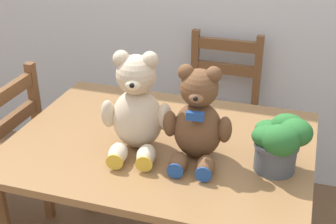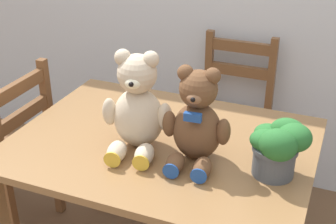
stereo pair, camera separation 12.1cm
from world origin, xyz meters
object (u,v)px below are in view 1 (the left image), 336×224
(teddy_bear_left, at_px, (137,109))
(teddy_bear_right, at_px, (198,121))
(potted_plant, at_px, (280,141))
(wooden_chair_behind, at_px, (219,119))

(teddy_bear_left, height_order, teddy_bear_right, teddy_bear_left)
(teddy_bear_right, distance_m, potted_plant, 0.29)
(teddy_bear_left, relative_size, potted_plant, 1.90)
(teddy_bear_left, height_order, potted_plant, teddy_bear_left)
(wooden_chair_behind, distance_m, teddy_bear_left, 1.01)
(wooden_chair_behind, relative_size, potted_plant, 4.55)
(wooden_chair_behind, xyz_separation_m, teddy_bear_right, (0.09, -0.88, 0.45))
(wooden_chair_behind, bearing_deg, teddy_bear_right, 95.86)
(teddy_bear_right, bearing_deg, wooden_chair_behind, -89.02)
(teddy_bear_right, bearing_deg, teddy_bear_left, -4.76)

